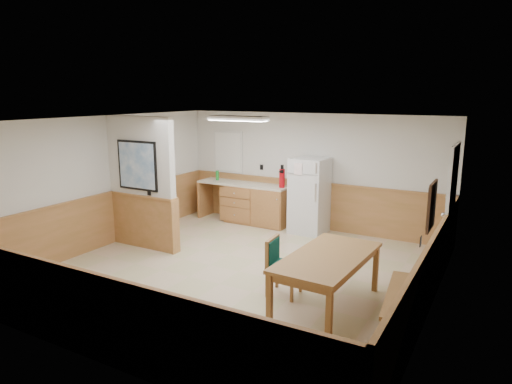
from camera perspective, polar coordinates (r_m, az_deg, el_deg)
The scene contains 20 objects.
ground at distance 7.71m, azimuth -2.14°, elevation -9.89°, with size 6.00×6.00×0.00m, color #C6AE8E.
ceiling at distance 7.16m, azimuth -2.30°, elevation 8.99°, with size 6.00×6.00×0.02m, color silver.
back_wall at distance 9.97m, azimuth 6.81°, elevation 2.58°, with size 6.00×0.02×2.50m, color silver.
right_wall at distance 6.36m, azimuth 21.59°, elevation -3.72°, with size 0.02×6.00×2.50m, color silver.
left_wall at distance 9.23m, azimuth -18.32°, elevation 1.28°, with size 0.02×6.00×2.50m, color silver.
wainscot_back at distance 10.10m, azimuth 6.66°, elevation -1.63°, with size 6.00×0.04×1.00m, color #B27647.
wainscot_right at distance 6.59m, azimuth 20.90°, elevation -9.99°, with size 0.04×6.00×1.00m, color #B27647.
wainscot_left at distance 9.38m, azimuth -17.94°, elevation -3.24°, with size 0.04×6.00×1.00m, color #B27647.
partition_wall at distance 8.84m, azimuth -14.09°, elevation 0.95°, with size 1.50×0.20×2.50m.
kitchen_counter at distance 10.36m, azimuth -0.16°, elevation -1.42°, with size 2.20×0.61×1.00m.
exterior_door at distance 8.24m, azimuth 23.09°, elevation -1.76°, with size 0.07×1.02×2.15m.
kitchen_window at distance 10.87m, azimuth -3.51°, elevation 5.04°, with size 0.80×0.04×1.00m.
wall_painting at distance 6.00m, azimuth 21.09°, elevation -1.63°, with size 0.04×0.50×0.60m.
fluorescent_fixture at distance 8.69m, azimuth -2.32°, elevation 9.19°, with size 1.20×0.30×0.09m.
refrigerator at distance 9.67m, azimuth 6.69°, elevation -0.44°, with size 0.73×0.73×1.60m.
dining_table at distance 6.35m, azimuth 8.94°, elevation -8.61°, with size 1.02×1.90×0.75m.
dining_bench at distance 6.18m, azimuth 17.51°, elevation -12.89°, with size 0.50×1.50×0.45m.
dining_chair at distance 6.75m, azimuth 2.86°, elevation -8.69°, with size 0.64×0.47×0.85m.
fire_extinguisher at distance 9.90m, azimuth 3.27°, elevation 1.81°, with size 0.16×0.16×0.50m.
soap_bottle at distance 10.81m, azimuth -4.86°, elevation 2.09°, with size 0.07×0.07×0.23m, color #1B942D.
Camera 1 is at (3.74, -6.09, 2.90)m, focal length 32.00 mm.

